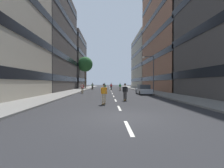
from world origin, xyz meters
The scene contains 19 objects.
ground_plane centered at (0.00, 30.93, 0.00)m, with size 185.60×185.60×0.00m, color #28282B.
sidewalk_left centered at (-7.88, 34.80, 0.07)m, with size 3.71×85.07×0.14m, color gray.
sidewalk_right centered at (7.88, 34.80, 0.07)m, with size 3.71×85.07×0.14m, color gray.
lane_markings centered at (0.00, 33.00, 0.00)m, with size 0.16×72.20×0.01m.
building_left_mid centered at (-16.80, 27.74, 11.35)m, with size 14.26×20.61×22.52m.
building_left_far centered at (-16.80, 50.39, 9.53)m, with size 14.26×18.83×18.87m.
building_right_mid centered at (16.80, 27.74, 19.05)m, with size 14.26×22.43×37.92m.
building_right_far centered at (16.80, 50.39, 9.61)m, with size 14.26×21.29×19.04m.
parked_car_near centered at (4.82, 16.21, 0.70)m, with size 1.82×4.40×1.52m.
street_tree_near centered at (-7.88, 42.23, 7.67)m, with size 4.71×4.71×9.92m.
streetlamp_right centered at (7.14, 19.92, 4.14)m, with size 2.13×0.30×6.50m.
skater_0 centered at (0.98, 7.88, 0.98)m, with size 0.56×0.92×1.78m.
skater_1 centered at (0.13, 31.26, 0.98)m, with size 0.57×0.92×1.78m.
skater_2 centered at (-4.94, 34.50, 1.02)m, with size 0.53×0.90×1.78m.
skater_3 centered at (-4.98, 36.47, 1.02)m, with size 0.56×0.92×1.78m.
skater_4 centered at (-1.15, 5.11, 0.98)m, with size 0.56×0.92×1.78m.
skater_5 centered at (-5.21, 19.23, 1.02)m, with size 0.55×0.91×1.78m.
skater_6 centered at (-1.44, 27.10, 0.98)m, with size 0.56×0.92×1.78m.
skater_7 centered at (2.15, 28.64, 0.98)m, with size 0.56×0.92×1.78m.
Camera 1 is at (-0.87, -8.40, 1.84)m, focal length 25.36 mm.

